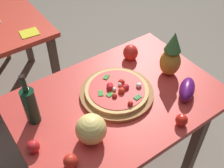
% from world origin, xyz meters
% --- Properties ---
extents(ground_plane, '(10.00, 10.00, 0.00)m').
position_xyz_m(ground_plane, '(0.00, 0.00, 0.00)').
color(ground_plane, gray).
extents(display_table, '(1.25, 0.86, 0.76)m').
position_xyz_m(display_table, '(0.00, 0.00, 0.67)').
color(display_table, brown).
rests_on(display_table, ground_plane).
extents(pizza_board, '(0.45, 0.45, 0.02)m').
position_xyz_m(pizza_board, '(0.01, 0.03, 0.77)').
color(pizza_board, '#945A2C').
rests_on(pizza_board, display_table).
extents(pizza, '(0.39, 0.39, 0.06)m').
position_xyz_m(pizza, '(0.01, 0.03, 0.80)').
color(pizza, '#E0B067').
rests_on(pizza, pizza_board).
extents(wine_bottle, '(0.08, 0.08, 0.33)m').
position_xyz_m(wine_bottle, '(-0.48, 0.14, 0.89)').
color(wine_bottle, '#153420').
rests_on(wine_bottle, display_table).
extents(pineapple_left, '(0.13, 0.13, 0.32)m').
position_xyz_m(pineapple_left, '(0.41, -0.01, 0.90)').
color(pineapple_left, '#BC812A').
rests_on(pineapple_left, display_table).
extents(melon, '(0.16, 0.16, 0.16)m').
position_xyz_m(melon, '(-0.28, -0.16, 0.84)').
color(melon, '#E8CC6E').
rests_on(melon, display_table).
extents(bell_pepper, '(0.10, 0.10, 0.11)m').
position_xyz_m(bell_pepper, '(0.30, 0.26, 0.81)').
color(bell_pepper, red).
rests_on(bell_pepper, display_table).
extents(eggplant, '(0.21, 0.19, 0.09)m').
position_xyz_m(eggplant, '(0.36, -0.22, 0.81)').
color(eggplant, '#531159').
rests_on(eggplant, display_table).
extents(tomato_near_board, '(0.07, 0.07, 0.07)m').
position_xyz_m(tomato_near_board, '(-0.45, -0.23, 0.80)').
color(tomato_near_board, red).
rests_on(tomato_near_board, display_table).
extents(tomato_by_bottle, '(0.07, 0.07, 0.07)m').
position_xyz_m(tomato_by_bottle, '(-0.56, -0.05, 0.80)').
color(tomato_by_bottle, red).
rests_on(tomato_by_bottle, display_table).
extents(tomato_at_corner, '(0.07, 0.07, 0.07)m').
position_xyz_m(tomato_at_corner, '(0.17, -0.36, 0.80)').
color(tomato_at_corner, red).
rests_on(tomato_at_corner, display_table).
extents(napkin_folded, '(0.15, 0.14, 0.01)m').
position_xyz_m(napkin_folded, '(-0.16, 0.97, 0.77)').
color(napkin_folded, yellow).
rests_on(napkin_folded, background_table).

